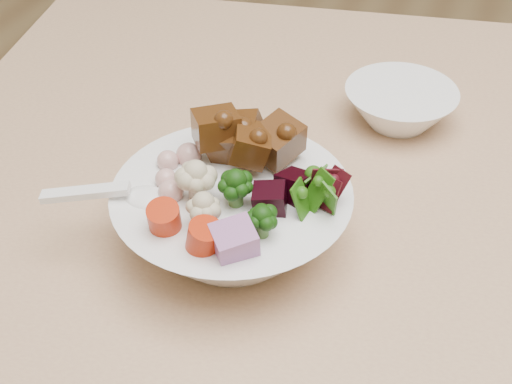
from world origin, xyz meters
The scene contains 3 objects.
food_bowl centered at (-0.42, -0.02, 0.81)m, with size 0.22×0.22×0.12m.
soup_spoon centered at (-0.51, -0.05, 0.83)m, with size 0.12×0.06×0.02m.
side_bowl centered at (-0.32, 0.24, 0.79)m, with size 0.13×0.13×0.04m, color white, non-canonical shape.
Camera 1 is at (-0.24, -0.47, 1.24)m, focal length 50.00 mm.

